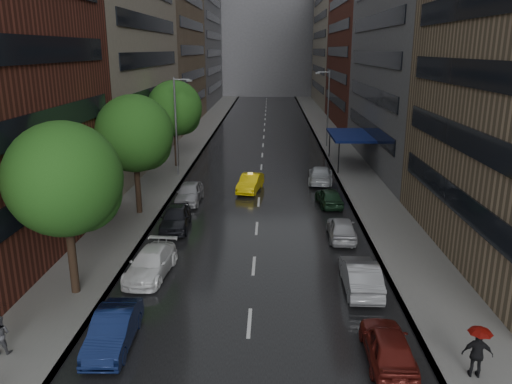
% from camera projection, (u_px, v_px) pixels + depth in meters
% --- Properties ---
extents(ground, '(220.00, 220.00, 0.00)m').
position_uv_depth(ground, '(245.00, 381.00, 18.04)').
color(ground, gray).
rests_on(ground, ground).
extents(road, '(14.00, 140.00, 0.01)m').
position_uv_depth(road, '(264.00, 140.00, 66.07)').
color(road, black).
rests_on(road, ground).
extents(sidewalk_left, '(4.00, 140.00, 0.15)m').
position_uv_depth(sidewalk_left, '(196.00, 139.00, 66.30)').
color(sidewalk_left, gray).
rests_on(sidewalk_left, ground).
extents(sidewalk_right, '(4.00, 140.00, 0.15)m').
position_uv_depth(sidewalk_right, '(332.00, 139.00, 65.81)').
color(sidewalk_right, gray).
rests_on(sidewalk_right, ground).
extents(buildings_left, '(8.00, 108.00, 38.00)m').
position_uv_depth(buildings_left, '(159.00, 16.00, 70.50)').
color(buildings_left, maroon).
rests_on(buildings_left, ground).
extents(buildings_right, '(8.05, 109.10, 36.00)m').
position_uv_depth(buildings_right, '(374.00, 23.00, 67.95)').
color(buildings_right, '#937A5B').
rests_on(buildings_right, ground).
extents(building_far, '(40.00, 14.00, 32.00)m').
position_uv_depth(building_far, '(267.00, 31.00, 126.98)').
color(building_far, slate).
rests_on(building_far, ground).
extents(tree_near, '(5.34, 5.34, 8.52)m').
position_uv_depth(tree_near, '(64.00, 179.00, 22.84)').
color(tree_near, '#382619').
rests_on(tree_near, ground).
extents(tree_mid, '(5.41, 5.41, 8.63)m').
position_uv_depth(tree_mid, '(134.00, 134.00, 34.66)').
color(tree_mid, '#382619').
rests_on(tree_mid, ground).
extents(tree_far, '(5.45, 5.45, 8.68)m').
position_uv_depth(tree_far, '(175.00, 108.00, 49.18)').
color(tree_far, '#382619').
rests_on(tree_far, ground).
extents(taxi, '(2.31, 4.61, 1.45)m').
position_uv_depth(taxi, '(250.00, 183.00, 42.00)').
color(taxi, yellow).
rests_on(taxi, ground).
extents(parked_cars_left, '(2.37, 24.15, 1.56)m').
position_uv_depth(parked_cars_left, '(167.00, 234.00, 30.36)').
color(parked_cars_left, '#0E1B45').
rests_on(parked_cars_left, ground).
extents(parked_cars_right, '(2.60, 31.48, 1.53)m').
position_uv_depth(parked_cars_right, '(339.00, 221.00, 32.62)').
color(parked_cars_right, '#5F1813').
rests_on(parked_cars_right, ground).
extents(ped_red_umbrella, '(1.12, 0.82, 2.01)m').
position_uv_depth(ped_red_umbrella, '(478.00, 348.00, 17.78)').
color(ped_red_umbrella, black).
rests_on(ped_red_umbrella, sidewalk_right).
extents(street_lamp_left, '(1.74, 0.22, 9.00)m').
position_uv_depth(street_lamp_left, '(177.00, 125.00, 45.72)').
color(street_lamp_left, gray).
rests_on(street_lamp_left, sidewalk_left).
extents(street_lamp_right, '(1.74, 0.22, 9.00)m').
position_uv_depth(street_lamp_right, '(327.00, 107.00, 59.71)').
color(street_lamp_right, gray).
rests_on(street_lamp_right, sidewalk_right).
extents(awning, '(4.00, 8.00, 3.12)m').
position_uv_depth(awning, '(350.00, 135.00, 50.56)').
color(awning, navy).
rests_on(awning, sidewalk_right).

